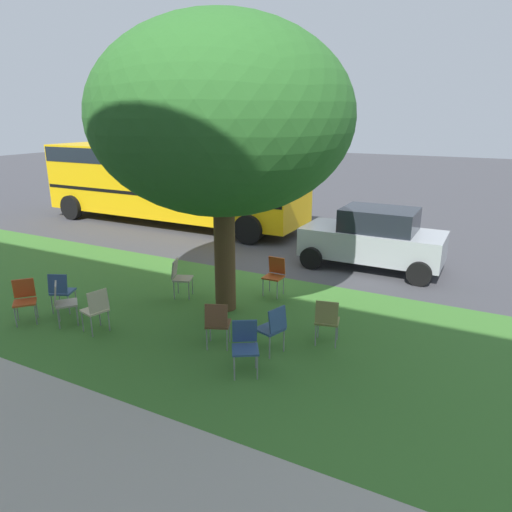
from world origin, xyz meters
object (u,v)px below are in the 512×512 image
(chair_5, at_px, (180,275))
(school_bus, at_px, (170,177))
(chair_1, at_px, (275,273))
(chair_9, at_px, (96,307))
(chair_6, at_px, (62,300))
(street_tree, at_px, (222,118))
(chair_7, at_px, (217,321))
(chair_0, at_px, (24,297))
(chair_2, at_px, (61,289))
(chair_8, at_px, (273,326))
(chair_3, at_px, (245,343))
(parked_car, at_px, (374,238))
(chair_4, at_px, (327,318))

(chair_5, bearing_deg, school_bus, -51.35)
(chair_1, distance_m, chair_9, 4.00)
(school_bus, bearing_deg, chair_6, 113.70)
(chair_5, bearing_deg, street_tree, 175.84)
(street_tree, height_order, chair_7, street_tree)
(chair_7, bearing_deg, chair_5, -39.21)
(street_tree, bearing_deg, chair_9, 53.82)
(chair_7, bearing_deg, chair_9, 12.79)
(school_bus, bearing_deg, chair_0, 108.46)
(chair_2, bearing_deg, chair_6, 141.46)
(chair_7, height_order, chair_8, same)
(chair_3, bearing_deg, parked_car, -94.17)
(street_tree, xyz_separation_m, chair_8, (-1.76, 1.32, -3.43))
(street_tree, bearing_deg, school_bus, -45.08)
(chair_0, bearing_deg, chair_1, -136.02)
(chair_4, relative_size, chair_9, 1.00)
(chair_1, relative_size, chair_4, 1.00)
(chair_7, xyz_separation_m, school_bus, (6.85, -7.67, 1.24))
(chair_8, bearing_deg, chair_9, 13.84)
(chair_4, xyz_separation_m, school_bus, (8.53, -6.65, 1.24))
(chair_0, bearing_deg, chair_5, -127.60)
(street_tree, relative_size, school_bus, 0.56)
(street_tree, height_order, chair_6, street_tree)
(chair_7, relative_size, school_bus, 0.08)
(chair_5, xyz_separation_m, parked_car, (-3.36, -4.16, 0.32))
(chair_9, bearing_deg, chair_3, -179.06)
(chair_2, relative_size, parked_car, 0.24)
(chair_8, relative_size, parked_car, 0.24)
(chair_9, bearing_deg, chair_6, 3.19)
(chair_8, bearing_deg, parked_car, -93.43)
(chair_1, bearing_deg, chair_2, 40.61)
(chair_1, xyz_separation_m, chair_3, (-1.05, 3.32, 0.00))
(chair_2, height_order, chair_3, same)
(chair_0, xyz_separation_m, chair_8, (-4.97, -1.11, 0.00))
(chair_1, bearing_deg, chair_9, 57.54)
(chair_0, bearing_deg, school_bus, -71.54)
(chair_6, height_order, chair_7, same)
(chair_0, xyz_separation_m, chair_2, (-0.28, -0.65, 0.00))
(street_tree, distance_m, chair_4, 4.27)
(street_tree, distance_m, school_bus, 8.84)
(chair_1, relative_size, chair_7, 1.00)
(chair_0, distance_m, school_bus, 9.04)
(chair_5, distance_m, chair_7, 2.68)
(chair_5, relative_size, chair_8, 1.00)
(chair_1, height_order, chair_5, same)
(chair_1, height_order, school_bus, school_bus)
(chair_0, distance_m, chair_1, 5.27)
(chair_4, relative_size, chair_8, 1.00)
(chair_3, relative_size, chair_7, 1.00)
(parked_car, bearing_deg, chair_5, 51.03)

